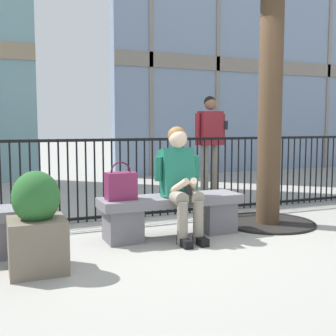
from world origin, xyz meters
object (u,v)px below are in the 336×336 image
Objects in this scene: stone_bench at (171,212)px; seated_person_with_phone at (181,179)px; bystander_at_railing at (210,139)px; planter at (37,225)px; handbag_on_bench at (121,185)px.

stone_bench is 0.40m from seated_person_with_phone.
stone_bench is at bearing 111.40° from seated_person_with_phone.
planter is (-3.04, -2.63, -0.61)m from bystander_at_railing.
planter is at bearing -146.05° from handbag_on_bench.
planter is (-1.48, -0.62, 0.12)m from stone_bench.
seated_person_with_phone is 2.64m from bystander_at_railing.
seated_person_with_phone is 0.64m from handbag_on_bench.
stone_bench is at bearing 0.99° from handbag_on_bench.
seated_person_with_phone is at bearing -68.60° from stone_bench.
bystander_at_railing reaches higher than seated_person_with_phone.
handbag_on_bench and planter have the same top height.
stone_bench is 0.94× the size of bystander_at_railing.
seated_person_with_phone is 1.43× the size of planter.
bystander_at_railing is (1.51, 2.14, 0.35)m from seated_person_with_phone.
stone_bench is 2.65m from bystander_at_railing.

